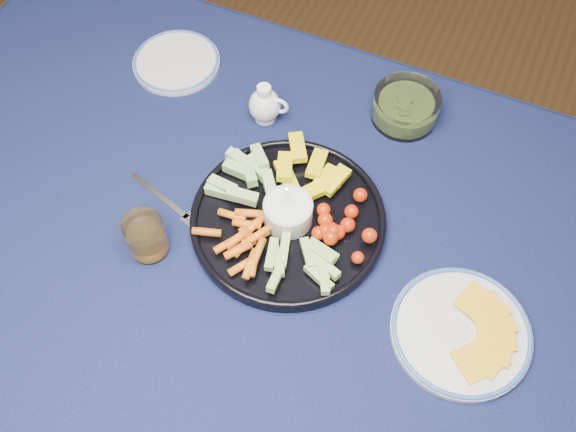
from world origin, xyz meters
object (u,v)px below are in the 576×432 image
at_px(crudite_platter, 287,217).
at_px(creamer_pitcher, 265,105).
at_px(dining_table, 292,304).
at_px(cheese_plate, 461,331).
at_px(pickle_bowl, 405,108).
at_px(side_plate_extra, 176,62).
at_px(juice_tumbler, 147,238).

relative_size(crudite_platter, creamer_pitcher, 4.01).
height_order(dining_table, cheese_plate, cheese_plate).
distance_m(dining_table, pickle_bowl, 0.42).
bearing_deg(side_plate_extra, crudite_platter, -34.99).
bearing_deg(pickle_bowl, cheese_plate, -59.63).
distance_m(crudite_platter, pickle_bowl, 0.32).
relative_size(crudite_platter, cheese_plate, 1.53).
bearing_deg(cheese_plate, juice_tumbler, -172.67).
height_order(crudite_platter, juice_tumbler, crudite_platter).
bearing_deg(juice_tumbler, pickle_bowl, 56.50).
bearing_deg(pickle_bowl, juice_tumbler, -123.50).
bearing_deg(dining_table, cheese_plate, 5.41).
height_order(cheese_plate, juice_tumbler, juice_tumbler).
relative_size(creamer_pitcher, pickle_bowl, 0.67).
height_order(dining_table, creamer_pitcher, creamer_pitcher).
bearing_deg(cheese_plate, pickle_bowl, 120.37).
height_order(creamer_pitcher, pickle_bowl, creamer_pitcher).
bearing_deg(juice_tumbler, dining_table, 9.48).
bearing_deg(pickle_bowl, dining_table, -97.35).
xyz_separation_m(dining_table, pickle_bowl, (0.05, 0.40, 0.11)).
distance_m(creamer_pitcher, pickle_bowl, 0.26).
bearing_deg(cheese_plate, side_plate_extra, 154.81).
bearing_deg(creamer_pitcher, side_plate_extra, 166.71).
relative_size(creamer_pitcher, side_plate_extra, 0.47).
distance_m(dining_table, creamer_pitcher, 0.37).
xyz_separation_m(pickle_bowl, cheese_plate, (0.22, -0.37, -0.01)).
xyz_separation_m(creamer_pitcher, side_plate_extra, (-0.22, 0.05, -0.03)).
bearing_deg(dining_table, pickle_bowl, 82.65).
height_order(dining_table, crudite_platter, crudite_platter).
height_order(juice_tumbler, side_plate_extra, juice_tumbler).
bearing_deg(cheese_plate, crudite_platter, 167.58).
bearing_deg(pickle_bowl, side_plate_extra, -173.06).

